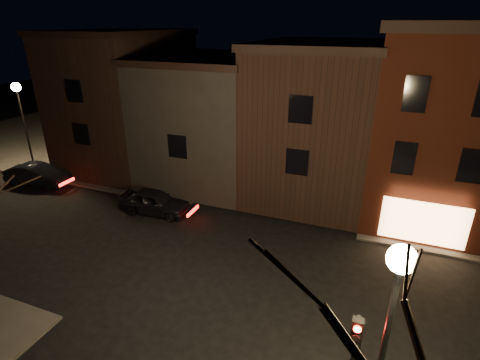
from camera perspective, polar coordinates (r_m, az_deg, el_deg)
name	(u,v)px	position (r m, az deg, el deg)	size (l,w,h in m)	color
ground	(232,273)	(17.58, -1.27, -14.02)	(120.00, 120.00, 0.00)	black
sidewalk_far_left	(134,125)	(42.93, -15.90, 8.04)	(30.00, 30.00, 0.12)	#2D2B28
corner_building	(434,125)	(23.10, 27.41, 7.51)	(6.50, 8.50, 10.50)	#3D140A
row_building_a	(317,120)	(24.42, 11.65, 8.98)	(7.30, 10.30, 9.40)	black
row_building_b	(213,117)	(26.70, -4.08, 9.48)	(7.80, 10.30, 8.40)	black
row_building_c	(127,99)	(30.32, -16.87, 11.68)	(7.30, 10.30, 9.90)	black
street_lamp_near	(393,304)	(8.80, 22.25, -17.09)	(0.60, 0.60, 6.48)	black
street_lamp_far	(20,103)	(31.52, -30.56, 10.08)	(0.60, 0.60, 6.48)	black
traffic_signal	(352,360)	(10.74, 16.73, -24.76)	(0.58, 0.38, 4.05)	black
parked_car_a	(155,202)	(22.75, -12.87, -3.25)	(1.71, 4.26, 1.45)	black
parked_car_b	(38,175)	(29.53, -28.46, 0.70)	(1.57, 4.49, 1.48)	black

